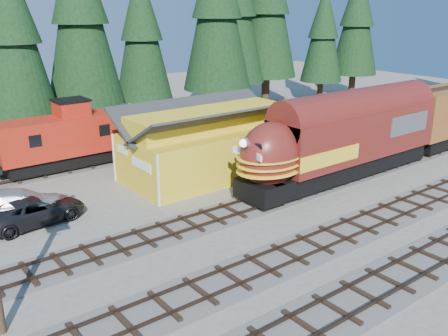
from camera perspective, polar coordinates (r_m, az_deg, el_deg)
ground at (r=29.26m, az=10.58°, el=-6.08°), size 120.00×120.00×0.00m
track_siding at (r=38.93m, az=16.11°, el=-0.18°), size 68.00×3.20×0.33m
track_main_south at (r=35.97m, az=23.75°, el=-2.57°), size 68.00×3.20×0.33m
track_spur at (r=38.75m, az=-20.52°, el=-0.73°), size 32.00×3.20×0.33m
depot at (r=35.65m, az=-1.75°, el=3.74°), size 12.80×7.00×5.30m
conifer_backdrop at (r=49.35m, az=-5.19°, el=16.47°), size 80.78×23.84×17.16m
locomotive at (r=35.24m, az=12.78°, el=2.80°), size 17.69×3.52×4.81m
caboose at (r=38.71m, az=-17.96°, el=3.20°), size 9.30×2.70×4.84m
pickup_truck_a at (r=30.30m, az=-20.78°, el=-4.55°), size 5.79×3.13×1.54m
pickup_truck_b at (r=31.15m, az=-22.41°, el=-3.91°), size 6.56×4.33×1.77m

